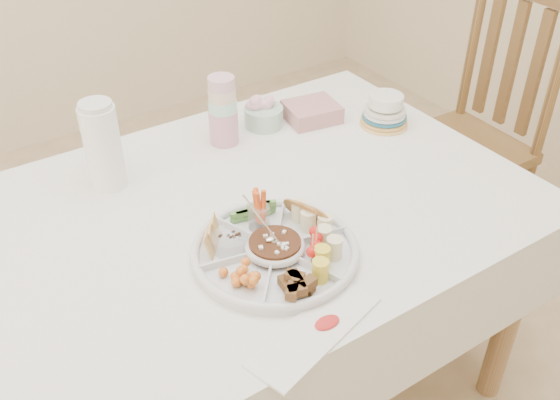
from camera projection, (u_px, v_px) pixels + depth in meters
floor at (247, 393)px, 2.04m from camera, size 4.00×4.00×0.00m
dining_table at (243, 312)px, 1.82m from camera, size 1.52×1.02×0.76m
chair at (462, 136)px, 2.30m from camera, size 0.48×0.48×1.11m
party_tray at (275, 249)px, 1.43m from camera, size 0.44×0.44×0.04m
bean_dip at (275, 247)px, 1.42m from camera, size 0.14×0.14×0.04m
tortillas at (308, 214)px, 1.50m from camera, size 0.12×0.12×0.06m
carrot_cucumber at (254, 204)px, 1.50m from camera, size 0.12×0.12×0.09m
pita_raisins at (219, 237)px, 1.43m from camera, size 0.14×0.14×0.06m
cherries at (238, 276)px, 1.34m from camera, size 0.11×0.11×0.04m
granola_chunks at (298, 281)px, 1.32m from camera, size 0.13×0.13×0.05m
banana_tomato at (332, 241)px, 1.39m from camera, size 0.14×0.14×0.10m
cup_stack at (223, 106)px, 1.80m from camera, size 0.11×0.11×0.24m
thermos at (102, 144)px, 1.61m from camera, size 0.11×0.11×0.25m
flower_bowl at (264, 112)px, 1.92m from camera, size 0.14×0.14×0.09m
napkin_stack at (312, 112)px, 1.96m from camera, size 0.18×0.16×0.05m
plate_stack at (385, 111)px, 1.92m from camera, size 0.15×0.15×0.10m
placemat at (315, 331)px, 1.25m from camera, size 0.34×0.19×0.01m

